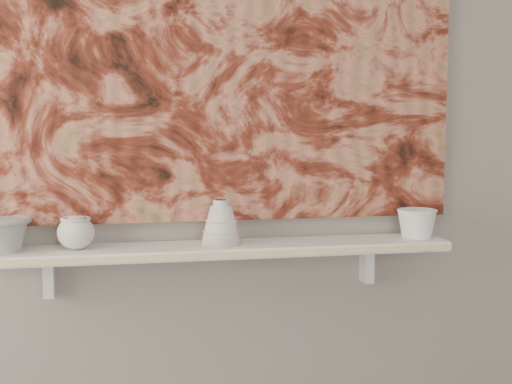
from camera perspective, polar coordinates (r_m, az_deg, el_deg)
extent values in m
plane|color=gray|center=(2.18, -3.52, 7.20)|extent=(3.60, 0.00, 3.60)
cube|color=white|center=(2.12, -3.10, -4.61)|extent=(1.40, 0.18, 0.03)
cube|color=beige|center=(2.03, -2.73, -5.09)|extent=(1.40, 0.01, 0.02)
cube|color=white|center=(2.19, -16.24, -6.51)|extent=(0.03, 0.06, 0.12)
cube|color=white|center=(2.31, 8.85, -5.65)|extent=(0.03, 0.06, 0.12)
cube|color=maroon|center=(2.17, -3.50, 12.22)|extent=(1.50, 0.02, 1.10)
cube|color=black|center=(2.26, 8.02, 4.11)|extent=(0.09, 0.00, 0.08)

